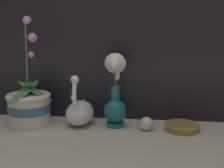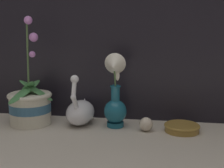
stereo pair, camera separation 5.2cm
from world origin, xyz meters
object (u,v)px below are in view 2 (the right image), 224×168
orchid_potted_plant (30,105)px  glass_sphere (146,124)px  blue_vase (115,98)px  amber_dish (182,127)px  swan_figurine (80,111)px

orchid_potted_plant → glass_sphere: orchid_potted_plant is taller
blue_vase → orchid_potted_plant: bearing=-178.7°
amber_dish → orchid_potted_plant: bearing=179.8°
orchid_potted_plant → blue_vase: (0.37, 0.01, 0.04)m
orchid_potted_plant → glass_sphere: 0.51m
swan_figurine → glass_sphere: 0.29m
orchid_potted_plant → blue_vase: bearing=1.3°
swan_figurine → orchid_potted_plant: bearing=-171.9°
orchid_potted_plant → blue_vase: 0.37m
glass_sphere → swan_figurine: bearing=170.4°
orchid_potted_plant → swan_figurine: bearing=8.1°
swan_figurine → blue_vase: blue_vase is taller
orchid_potted_plant → swan_figurine: orchid_potted_plant is taller
swan_figurine → glass_sphere: bearing=-9.6°
orchid_potted_plant → swan_figurine: size_ratio=2.02×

